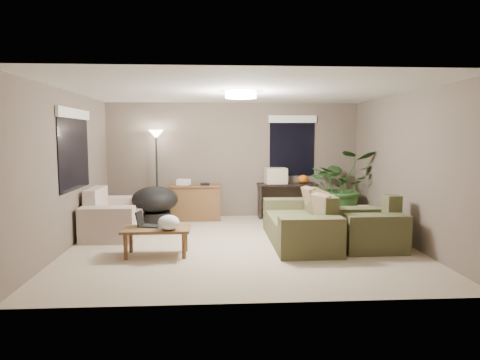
{
  "coord_description": "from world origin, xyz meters",
  "views": [
    {
      "loc": [
        -0.45,
        -6.91,
        1.8
      ],
      "look_at": [
        0.0,
        0.2,
        1.05
      ],
      "focal_mm": 32.0,
      "sensor_mm": 36.0,
      "label": 1
    }
  ],
  "objects": [
    {
      "name": "room_shell",
      "position": [
        0.0,
        0.0,
        1.25
      ],
      "size": [
        5.5,
        5.5,
        5.5
      ],
      "color": "tan",
      "rests_on": "ground"
    },
    {
      "name": "main_sofa",
      "position": [
        1.03,
        0.1,
        0.29
      ],
      "size": [
        0.95,
        2.2,
        0.85
      ],
      "color": "#4D4D2E",
      "rests_on": "ground"
    },
    {
      "name": "throw_pillows",
      "position": [
        1.29,
        0.1,
        0.65
      ],
      "size": [
        0.35,
        1.39,
        0.47
      ],
      "color": "#8C7251",
      "rests_on": "main_sofa"
    },
    {
      "name": "loveseat",
      "position": [
        -2.27,
        0.89,
        0.3
      ],
      "size": [
        0.9,
        1.6,
        0.85
      ],
      "color": "beige",
      "rests_on": "ground"
    },
    {
      "name": "armchair",
      "position": [
        2.04,
        -0.36,
        0.3
      ],
      "size": [
        0.95,
        1.0,
        0.85
      ],
      "color": "#46482B",
      "rests_on": "ground"
    },
    {
      "name": "coffee_table",
      "position": [
        -1.3,
        -0.58,
        0.36
      ],
      "size": [
        1.0,
        0.55,
        0.42
      ],
      "color": "brown",
      "rests_on": "ground"
    },
    {
      "name": "laptop",
      "position": [
        -1.47,
        -0.48,
        0.48
      ],
      "size": [
        0.41,
        0.31,
        0.24
      ],
      "color": "black",
      "rests_on": "coffee_table"
    },
    {
      "name": "plastic_bag",
      "position": [
        -1.1,
        -0.73,
        0.53
      ],
      "size": [
        0.38,
        0.35,
        0.22
      ],
      "primitive_type": "ellipsoid",
      "rotation": [
        0.0,
        0.0,
        -0.25
      ],
      "color": "white",
      "rests_on": "coffee_table"
    },
    {
      "name": "desk",
      "position": [
        -0.83,
        2.13,
        0.38
      ],
      "size": [
        1.1,
        0.5,
        0.75
      ],
      "color": "brown",
      "rests_on": "ground"
    },
    {
      "name": "desk_papers",
      "position": [
        -0.98,
        2.12,
        0.8
      ],
      "size": [
        0.7,
        0.3,
        0.12
      ],
      "color": "silver",
      "rests_on": "desk"
    },
    {
      "name": "console_table",
      "position": [
        1.16,
        2.26,
        0.44
      ],
      "size": [
        1.3,
        0.4,
        0.75
      ],
      "color": "black",
      "rests_on": "ground"
    },
    {
      "name": "pumpkin",
      "position": [
        1.51,
        2.26,
        0.84
      ],
      "size": [
        0.27,
        0.27,
        0.19
      ],
      "primitive_type": "ellipsoid",
      "rotation": [
        0.0,
        0.0,
        0.2
      ],
      "color": "orange",
      "rests_on": "console_table"
    },
    {
      "name": "cardboard_box",
      "position": [
        0.91,
        2.26,
        0.92
      ],
      "size": [
        0.48,
        0.38,
        0.34
      ],
      "primitive_type": "cube",
      "rotation": [
        0.0,
        0.0,
        0.09
      ],
      "color": "beige",
      "rests_on": "console_table"
    },
    {
      "name": "papasan_chair",
      "position": [
        -1.59,
        1.45,
        0.47
      ],
      "size": [
        1.01,
        1.01,
        0.8
      ],
      "color": "black",
      "rests_on": "ground"
    },
    {
      "name": "floor_lamp",
      "position": [
        -1.64,
        2.19,
        1.6
      ],
      "size": [
        0.32,
        0.32,
        1.91
      ],
      "color": "black",
      "rests_on": "ground"
    },
    {
      "name": "ceiling_fixture",
      "position": [
        0.0,
        0.0,
        2.44
      ],
      "size": [
        0.5,
        0.5,
        0.1
      ],
      "primitive_type": "cylinder",
      "color": "white",
      "rests_on": "room_shell"
    },
    {
      "name": "houseplant",
      "position": [
        2.21,
        1.79,
        0.58
      ],
      "size": [
        1.35,
        1.5,
        1.17
      ],
      "primitive_type": "imported",
      "color": "#2D5923",
      "rests_on": "ground"
    },
    {
      "name": "cat_scratching_post",
      "position": [
        2.34,
        0.71,
        0.21
      ],
      "size": [
        0.32,
        0.32,
        0.5
      ],
      "color": "tan",
      "rests_on": "ground"
    },
    {
      "name": "window_left",
      "position": [
        -2.73,
        0.3,
        1.78
      ],
      "size": [
        0.05,
        1.56,
        1.33
      ],
      "color": "black",
      "rests_on": "room_shell"
    },
    {
      "name": "window_back",
      "position": [
        1.3,
        2.48,
        1.79
      ],
      "size": [
        1.06,
        0.05,
        1.33
      ],
      "color": "black",
      "rests_on": "room_shell"
    }
  ]
}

